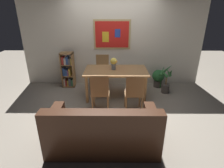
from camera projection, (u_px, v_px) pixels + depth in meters
The scene contains 11 objects.
ground_plane at pixel (112, 104), 4.47m from camera, with size 12.00×12.00×0.00m, color gray.
wall_back_with_painting at pixel (112, 41), 5.24m from camera, with size 5.20×0.14×2.60m.
dining_table at pixel (116, 73), 4.64m from camera, with size 1.58×0.92×0.73m.
dining_chair_near_right at pixel (134, 91), 3.91m from camera, with size 0.40×0.41×0.91m.
dining_chair_near_left at pixel (100, 90), 3.93m from camera, with size 0.40×0.41×0.91m.
dining_chair_far_left at pixel (102, 68), 5.41m from camera, with size 0.40×0.41×0.91m.
leather_couch at pixel (103, 131), 2.98m from camera, with size 1.80×0.84×0.84m.
bookshelf at pixel (68, 71), 5.31m from camera, with size 0.36×0.28×1.02m.
potted_ivy at pixel (158, 77), 5.34m from camera, with size 0.36×0.36×0.52m.
potted_palm at pixel (166, 81), 4.96m from camera, with size 0.39×0.41×0.78m.
flower_vase at pixel (114, 63), 4.57m from camera, with size 0.18×0.17×0.30m.
Camera 1 is at (0.03, -3.92, 2.19)m, focal length 29.09 mm.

